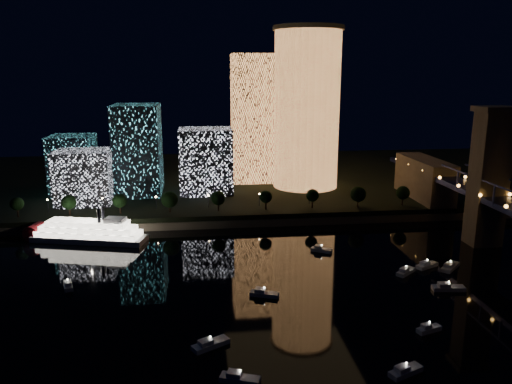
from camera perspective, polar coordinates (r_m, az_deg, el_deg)
ground at (r=134.15m, az=10.70°, el=-14.00°), size 520.00×520.00×0.00m
far_bank at (r=281.96m, az=1.18°, el=1.49°), size 420.00×160.00×5.00m
seawall at (r=207.59m, az=4.09°, el=-3.27°), size 420.00×6.00×3.00m
tower_cylindrical at (r=249.38m, az=5.82°, el=9.47°), size 34.00×34.00×77.70m
tower_rectangular at (r=262.32m, az=-0.50°, el=8.37°), size 20.57×20.57×65.46m
midrise_blocks at (r=240.47m, az=-13.75°, el=3.60°), size 84.91×41.29×41.88m
riverboat at (r=196.99m, az=-19.10°, el=-4.33°), size 46.44×19.93×13.74m
motorboats at (r=143.91m, az=10.33°, el=-11.63°), size 125.01×79.06×2.78m
esplanade_trees at (r=207.81m, az=-3.53°, el=-0.68°), size 165.64×6.91×8.96m
street_lamps at (r=213.75m, az=-5.47°, el=-0.71°), size 132.70×0.70×5.65m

